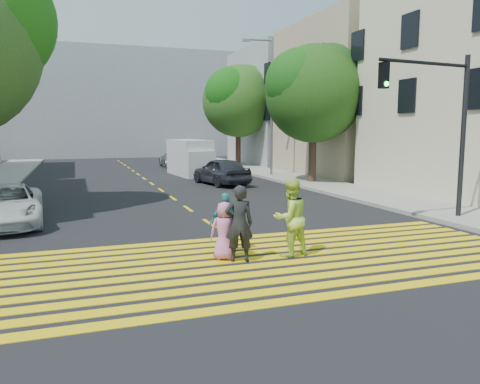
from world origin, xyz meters
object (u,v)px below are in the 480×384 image
pedestrian_extra (226,223)px  pedestrian_man (239,224)px  tree_right_far (239,97)px  silver_car (172,160)px  white_sedan (6,205)px  pedestrian_woman (290,218)px  dark_car_near (221,171)px  tree_right_near (315,89)px  traffic_signal (442,114)px  white_van (191,159)px  dark_car_parked (201,161)px  pedestrian_child (224,231)px

pedestrian_extra → pedestrian_man: bearing=86.8°
tree_right_far → silver_car: tree_right_far is taller
pedestrian_extra → silver_car: 27.54m
tree_right_far → white_sedan: bearing=-126.5°
pedestrian_woman → dark_car_near: size_ratio=0.42×
pedestrian_woman → pedestrian_man: bearing=-7.0°
tree_right_near → traffic_signal: (-1.50, -11.25, -1.76)m
tree_right_near → pedestrian_man: bearing=-124.1°
silver_car → white_van: white_van is taller
pedestrian_extra → dark_car_near: 14.54m
pedestrian_man → dark_car_parked: size_ratio=0.45×
tree_right_far → dark_car_near: tree_right_far is taller
pedestrian_woman → pedestrian_extra: (-1.35, 0.80, -0.19)m
dark_car_near → white_sedan: bearing=31.3°
pedestrian_woman → white_sedan: 9.34m
dark_car_parked → white_van: 4.69m
tree_right_near → white_van: tree_right_near is taller
dark_car_near → pedestrian_extra: bearing=63.7°
white_van → traffic_signal: (3.79, -18.48, 2.38)m
pedestrian_man → dark_car_near: pedestrian_man is taller
pedestrian_child → white_sedan: bearing=-29.9°
white_van → pedestrian_woman: bearing=-101.2°
pedestrian_man → traffic_signal: 8.35m
pedestrian_woman → white_van: 20.77m
silver_car → white_van: size_ratio=0.82×
tree_right_near → white_sedan: tree_right_near is taller
pedestrian_child → silver_car: size_ratio=0.33×
tree_right_near → pedestrian_child: bearing=-125.5°
silver_car → tree_right_near: bearing=109.9°
pedestrian_woman → white_sedan: size_ratio=0.40×
pedestrian_child → white_van: size_ratio=0.27×
tree_right_far → pedestrian_extra: size_ratio=5.58×
white_sedan → pedestrian_woman: bearing=-45.8°
pedestrian_extra → white_van: 20.20m
pedestrian_woman → pedestrian_extra: pedestrian_woman is taller
pedestrian_extra → silver_car: bearing=-103.9°
dark_car_near → silver_car: size_ratio=1.05×
white_sedan → traffic_signal: traffic_signal is taller
pedestrian_woman → dark_car_parked: bearing=-109.7°
tree_right_near → traffic_signal: bearing=-97.6°
pedestrian_child → traffic_signal: size_ratio=0.25×
tree_right_near → traffic_signal: 11.49m
pedestrian_child → tree_right_near: bearing=-106.7°
silver_car → dark_car_parked: dark_car_parked is taller
tree_right_near → pedestrian_child: size_ratio=5.69×
white_van → traffic_signal: 19.02m
dark_car_near → traffic_signal: traffic_signal is taller
white_van → pedestrian_man: bearing=-104.7°
tree_right_near → silver_car: bearing=109.1°
white_van → silver_car: bearing=84.1°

